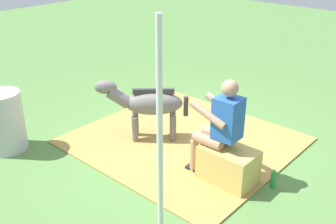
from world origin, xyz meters
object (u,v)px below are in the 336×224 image
object	(u,v)px
hay_bale	(228,165)
pony_standing	(148,104)
water_barrel	(4,122)
person_seated	(219,125)
tent_pole_left	(160,135)
soda_bottle	(273,178)

from	to	relation	value
hay_bale	pony_standing	size ratio (longest dim) A/B	0.63
pony_standing	water_barrel	world-z (taller)	pony_standing
person_seated	tent_pole_left	size ratio (longest dim) A/B	0.59
pony_standing	soda_bottle	bearing A→B (deg)	-176.51
soda_bottle	water_barrel	world-z (taller)	water_barrel
pony_standing	water_barrel	xyz separation A→B (m)	(1.30, 1.55, -0.14)
hay_bale	person_seated	xyz separation A→B (m)	(0.16, 0.00, 0.51)
person_seated	soda_bottle	bearing A→B (deg)	-158.34
soda_bottle	water_barrel	xyz separation A→B (m)	(3.31, 1.67, 0.30)
hay_bale	person_seated	size ratio (longest dim) A/B	0.51
hay_bale	water_barrel	distance (m)	3.16
pony_standing	soda_bottle	size ratio (longest dim) A/B	4.07
hay_bale	water_barrel	size ratio (longest dim) A/B	0.79
pony_standing	tent_pole_left	xyz separation A→B (m)	(-1.50, 1.35, 0.56)
person_seated	soda_bottle	world-z (taller)	person_seated
soda_bottle	water_barrel	size ratio (longest dim) A/B	0.31
hay_bale	water_barrel	xyz separation A→B (m)	(2.82, 1.41, 0.20)
hay_bale	pony_standing	world-z (taller)	pony_standing
hay_bale	tent_pole_left	distance (m)	1.51
pony_standing	soda_bottle	xyz separation A→B (m)	(-2.01, -0.12, -0.45)
pony_standing	tent_pole_left	bearing A→B (deg)	137.87
water_barrel	tent_pole_left	size ratio (longest dim) A/B	0.38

